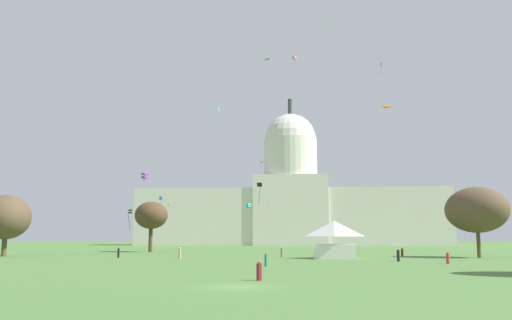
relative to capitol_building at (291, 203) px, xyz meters
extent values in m
plane|color=#4C7538|center=(-1.05, -192.59, -18.00)|extent=(800.00, 800.00, 0.00)
cube|color=beige|center=(-32.91, 0.00, -6.09)|extent=(65.83, 21.73, 23.82)
cube|color=beige|center=(32.91, 0.00, -6.09)|extent=(65.83, 21.73, 23.82)
cube|color=beige|center=(0.00, 0.00, -3.41)|extent=(31.08, 23.90, 29.19)
cylinder|color=beige|center=(0.00, 0.00, 19.51)|extent=(23.06, 23.06, 16.65)
sphere|color=beige|center=(0.00, 0.00, 27.84)|extent=(22.46, 22.46, 22.46)
cylinder|color=#2D3833|center=(0.00, 0.00, 42.54)|extent=(1.80, 1.80, 6.95)
cube|color=white|center=(8.78, -143.21, -16.88)|extent=(6.81, 6.67, 2.25)
pyramid|color=white|center=(8.78, -143.21, -13.31)|extent=(7.15, 7.00, 2.44)
cylinder|color=brown|center=(32.71, -138.06, -15.22)|extent=(0.63, 0.63, 5.57)
ellipsoid|color=brown|center=(32.71, -138.06, -10.14)|extent=(13.71, 13.89, 7.63)
cylinder|color=#4C3823|center=(-30.70, -108.88, -14.76)|extent=(0.88, 0.88, 6.48)
ellipsoid|color=#4C3823|center=(-30.70, -108.88, -9.65)|extent=(11.04, 11.46, 6.25)
cylinder|color=brown|center=(-48.82, -138.17, -15.73)|extent=(0.88, 0.88, 4.54)
ellipsoid|color=brown|center=(-48.82, -138.17, -11.10)|extent=(12.23, 12.79, 7.87)
cylinder|color=gray|center=(0.26, -138.22, -17.27)|extent=(0.55, 0.55, 1.47)
sphere|color=beige|center=(0.26, -138.22, -16.43)|extent=(0.24, 0.24, 0.21)
cylinder|color=#1E757A|center=(-0.70, -167.48, -17.35)|extent=(0.45, 0.45, 1.31)
sphere|color=brown|center=(-0.70, -167.48, -16.58)|extent=(0.32, 0.32, 0.23)
cylinder|color=black|center=(-26.49, -142.82, -17.25)|extent=(0.47, 0.47, 1.51)
sphere|color=brown|center=(-26.49, -142.82, -16.38)|extent=(0.31, 0.31, 0.22)
cylinder|color=red|center=(21.96, -159.06, -17.35)|extent=(0.58, 0.58, 1.30)
sphere|color=#A37556|center=(21.96, -159.06, -16.58)|extent=(0.30, 0.30, 0.23)
cylinder|color=maroon|center=(21.20, -133.07, -17.38)|extent=(0.41, 0.41, 1.25)
sphere|color=brown|center=(21.20, -133.07, -16.62)|extent=(0.25, 0.25, 0.25)
cylinder|color=black|center=(16.92, -152.81, -17.22)|extent=(0.55, 0.55, 1.56)
sphere|color=tan|center=(16.92, -152.81, -16.33)|extent=(0.33, 0.33, 0.24)
cylinder|color=tan|center=(-15.51, -146.17, -17.23)|extent=(0.42, 0.42, 1.55)
sphere|color=beige|center=(-15.51, -146.17, -16.32)|extent=(0.27, 0.27, 0.26)
cylinder|color=maroon|center=(-0.02, -187.15, -17.35)|extent=(0.63, 0.63, 1.31)
sphere|color=#A37556|center=(-0.02, -187.15, -16.58)|extent=(0.33, 0.33, 0.23)
cube|color=black|center=(-30.80, -124.00, -9.75)|extent=(0.68, 0.68, 0.31)
cube|color=black|center=(-30.80, -124.00, -9.26)|extent=(0.68, 0.68, 0.31)
cylinder|color=black|center=(-30.97, -124.00, -11.59)|extent=(0.52, 0.47, 3.35)
pyramid|color=orange|center=(15.97, -152.57, 3.61)|extent=(1.47, 0.80, 0.35)
cube|color=#8CD133|center=(-37.66, -63.89, -4.76)|extent=(0.94, 0.88, 0.59)
cube|color=#8CD133|center=(-37.66, -63.89, -4.17)|extent=(0.94, 0.88, 0.59)
cylinder|color=yellow|center=(-37.71, -63.89, -6.60)|extent=(0.20, 0.13, 3.29)
pyramid|color=yellow|center=(-5.36, -75.07, -4.36)|extent=(1.22, 1.17, 0.16)
cylinder|color=purple|center=(-5.42, -75.33, -5.68)|extent=(0.09, 0.11, 1.64)
cube|color=pink|center=(2.49, -69.71, 40.59)|extent=(1.35, 1.33, 0.71)
cube|color=pink|center=(2.49, -69.71, 41.06)|extent=(1.35, 1.33, 0.71)
cylinder|color=pink|center=(2.67, -69.71, 38.89)|extent=(0.07, 0.33, 2.98)
cube|color=#D1339E|center=(24.75, -96.32, 29.29)|extent=(0.54, 1.06, 0.93)
cylinder|color=#D1339E|center=(24.65, -96.32, 27.60)|extent=(0.31, 0.34, 2.52)
cube|color=purple|center=(-27.40, -126.20, -2.94)|extent=(1.35, 1.30, 0.70)
cube|color=purple|center=(-27.40, -126.20, -2.24)|extent=(1.35, 1.30, 0.70)
cylinder|color=purple|center=(-27.49, -126.20, -3.92)|extent=(0.15, 0.19, 1.53)
cube|color=blue|center=(-38.34, -71.34, -3.19)|extent=(1.14, 1.13, 0.46)
cube|color=blue|center=(-38.34, -71.34, -2.65)|extent=(1.14, 1.13, 0.46)
cylinder|color=blue|center=(-38.41, -71.34, -4.04)|extent=(0.27, 0.13, 1.32)
cube|color=gold|center=(32.46, -140.24, -7.37)|extent=(0.78, 0.59, 1.27)
cylinder|color=gold|center=(32.28, -140.24, -9.56)|extent=(0.34, 0.15, 3.15)
cube|color=white|center=(9.23, -105.88, 35.15)|extent=(0.69, 0.17, 1.00)
cube|color=teal|center=(-9.99, -89.22, -6.64)|extent=(1.38, 1.40, 0.68)
cube|color=teal|center=(-9.99, -89.22, -6.13)|extent=(1.38, 1.40, 0.68)
pyramid|color=green|center=(-1.81, -138.26, 16.33)|extent=(1.34, 1.31, 0.15)
pyramid|color=red|center=(-7.34, -85.56, 5.42)|extent=(1.30, 1.52, 0.20)
cylinder|color=#33BCDB|center=(-6.86, -85.38, 3.93)|extent=(0.17, 0.16, 1.60)
cube|color=#33BCDB|center=(-23.00, -58.07, 27.65)|extent=(0.69, 0.87, 1.40)
cylinder|color=#8CD133|center=(-22.85, -58.07, 25.55)|extent=(0.48, 0.27, 2.84)
cube|color=black|center=(-4.27, -128.17, -4.67)|extent=(1.07, 0.76, 0.79)
cylinder|color=black|center=(-4.28, -128.17, -6.76)|extent=(0.40, 0.19, 3.39)
camera|label=1|loc=(3.04, -229.10, -14.67)|focal=37.19mm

